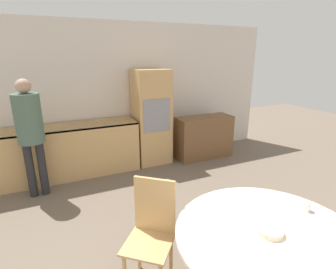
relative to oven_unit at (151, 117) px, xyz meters
The scene contains 9 objects.
wall_back 0.76m from the oven_unit, 148.34° to the left, with size 6.45×0.05×2.60m.
kitchen_counter 1.69m from the oven_unit, behind, with size 2.56×0.60×0.89m.
oven_unit is the anchor object (origin of this frame).
sideboard 1.16m from the oven_unit, 12.80° to the right, with size 1.14×0.45×0.84m.
dining_table 3.40m from the oven_unit, 96.30° to the right, with size 1.40×1.40×0.77m.
chair_far_left 2.88m from the oven_unit, 111.23° to the right, with size 0.56×0.56×0.99m.
person_standing 2.09m from the oven_unit, 165.36° to the right, with size 0.36×0.36×1.72m.
cup 3.27m from the oven_unit, 87.72° to the right, with size 0.06×0.06×0.08m.
bowl_near 3.39m from the oven_unit, 96.30° to the right, with size 0.19×0.19×0.04m.
Camera 1 is at (-1.19, 0.07, 2.03)m, focal length 28.00 mm.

